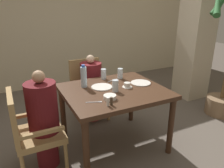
{
  "coord_description": "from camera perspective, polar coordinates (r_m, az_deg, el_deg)",
  "views": [
    {
      "loc": [
        -1.1,
        -2.16,
        1.74
      ],
      "look_at": [
        0.0,
        0.05,
        0.82
      ],
      "focal_mm": 35.0,
      "sensor_mm": 36.0,
      "label": 1
    }
  ],
  "objects": [
    {
      "name": "ground_plane",
      "position": [
        2.98,
        0.45,
        -15.36
      ],
      "size": [
        16.0,
        16.0,
        0.0
      ],
      "primitive_type": "plane",
      "color": "#60564C"
    },
    {
      "name": "wall_back",
      "position": [
        4.89,
        -13.92,
        15.8
      ],
      "size": [
        8.0,
        0.06,
        2.8
      ],
      "color": "beige",
      "rests_on": "ground_plane"
    },
    {
      "name": "pillar_stone",
      "position": [
        4.37,
        21.41,
        13.89
      ],
      "size": [
        0.49,
        0.49,
        2.7
      ],
      "color": "beige",
      "rests_on": "ground_plane"
    },
    {
      "name": "dining_table",
      "position": [
        2.64,
        0.49,
        -3.37
      ],
      "size": [
        1.18,
        1.02,
        0.77
      ],
      "color": "#422819",
      "rests_on": "ground_plane"
    },
    {
      "name": "chair_left_side",
      "position": [
        2.49,
        -20.45,
        -11.05
      ],
      "size": [
        0.5,
        0.5,
        0.92
      ],
      "color": "#A88451",
      "rests_on": "ground_plane"
    },
    {
      "name": "diner_in_left_chair",
      "position": [
        2.46,
        -17.39,
        -8.86
      ],
      "size": [
        0.32,
        0.32,
        1.12
      ],
      "color": "#5B1419",
      "rests_on": "ground_plane"
    },
    {
      "name": "chair_far_side",
      "position": [
        3.48,
        -6.22,
        -0.78
      ],
      "size": [
        0.5,
        0.5,
        0.92
      ],
      "color": "#A88451",
      "rests_on": "ground_plane"
    },
    {
      "name": "diner_in_far_chair",
      "position": [
        3.34,
        -5.39,
        -0.93
      ],
      "size": [
        0.32,
        0.32,
        1.04
      ],
      "color": "maroon",
      "rests_on": "ground_plane"
    },
    {
      "name": "plate_main_left",
      "position": [
        2.66,
        -2.69,
        -0.77
      ],
      "size": [
        0.25,
        0.25,
        0.01
      ],
      "color": "white",
      "rests_on": "dining_table"
    },
    {
      "name": "plate_main_right",
      "position": [
        2.82,
        7.51,
        0.3
      ],
      "size": [
        0.25,
        0.25,
        0.01
      ],
      "color": "white",
      "rests_on": "dining_table"
    },
    {
      "name": "teacup_with_saucer",
      "position": [
        2.66,
        4.0,
        -0.33
      ],
      "size": [
        0.12,
        0.12,
        0.06
      ],
      "color": "white",
      "rests_on": "dining_table"
    },
    {
      "name": "bowl_small",
      "position": [
        2.33,
        -0.57,
        -3.44
      ],
      "size": [
        0.14,
        0.14,
        0.05
      ],
      "color": "white",
      "rests_on": "dining_table"
    },
    {
      "name": "water_bottle",
      "position": [
        2.66,
        -7.4,
        1.91
      ],
      "size": [
        0.08,
        0.08,
        0.28
      ],
      "color": "silver",
      "rests_on": "dining_table"
    },
    {
      "name": "glass_tall_near",
      "position": [
        2.97,
        2.15,
        2.77
      ],
      "size": [
        0.07,
        0.07,
        0.14
      ],
      "color": "silver",
      "rests_on": "dining_table"
    },
    {
      "name": "glass_tall_mid",
      "position": [
        2.94,
        -2.22,
        2.63
      ],
      "size": [
        0.07,
        0.07,
        0.14
      ],
      "color": "silver",
      "rests_on": "dining_table"
    },
    {
      "name": "glass_tall_far",
      "position": [
        2.52,
        0.88,
        -0.46
      ],
      "size": [
        0.07,
        0.07,
        0.14
      ],
      "color": "silver",
      "rests_on": "dining_table"
    },
    {
      "name": "salt_shaker",
      "position": [
        2.17,
        -1.1,
        -4.65
      ],
      "size": [
        0.03,
        0.03,
        0.09
      ],
      "color": "white",
      "rests_on": "dining_table"
    },
    {
      "name": "pepper_shaker",
      "position": [
        2.19,
        -0.17,
        -4.51
      ],
      "size": [
        0.03,
        0.03,
        0.09
      ],
      "color": "#4C3D2D",
      "rests_on": "dining_table"
    },
    {
      "name": "fork_beside_plate",
      "position": [
        2.27,
        -4.26,
        -4.71
      ],
      "size": [
        0.16,
        0.07,
        0.0
      ],
      "color": "silver",
      "rests_on": "dining_table"
    },
    {
      "name": "knife_beside_plate",
      "position": [
        2.9,
        0.3,
        1.0
      ],
      "size": [
        0.18,
        0.07,
        0.0
      ],
      "color": "silver",
      "rests_on": "dining_table"
    }
  ]
}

